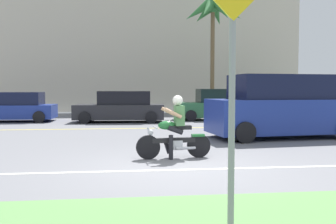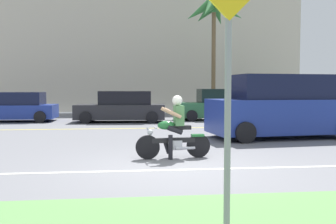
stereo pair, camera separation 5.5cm
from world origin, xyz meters
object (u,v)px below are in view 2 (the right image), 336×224
at_px(parked_car_1, 122,107).
at_px(parked_car_2, 218,105).
at_px(street_sign, 228,78).
at_px(suv_nearby, 283,107).
at_px(motorcyclist, 174,132).
at_px(parked_car_0, 15,108).
at_px(palm_tree_0, 214,14).
at_px(parked_car_3, 310,103).

distance_m(parked_car_1, parked_car_2, 5.03).
bearing_deg(parked_car_1, street_sign, -85.77).
height_order(suv_nearby, street_sign, street_sign).
bearing_deg(parked_car_2, suv_nearby, -86.83).
relative_size(motorcyclist, parked_car_0, 0.44).
distance_m(suv_nearby, palm_tree_0, 11.94).
xyz_separation_m(parked_car_0, palm_tree_0, (10.75, 3.35, 5.43)).
height_order(motorcyclist, parked_car_1, parked_car_1).
height_order(palm_tree_0, street_sign, palm_tree_0).
height_order(parked_car_0, parked_car_2, parked_car_2).
xyz_separation_m(parked_car_0, street_sign, (6.38, -16.18, 1.03)).
relative_size(parked_car_1, street_sign, 1.54).
bearing_deg(palm_tree_0, parked_car_3, -24.19).
relative_size(suv_nearby, palm_tree_0, 0.70).
height_order(parked_car_2, street_sign, street_sign).
bearing_deg(suv_nearby, street_sign, -115.90).
height_order(parked_car_1, palm_tree_0, palm_tree_0).
bearing_deg(palm_tree_0, parked_car_0, -162.71).
relative_size(suv_nearby, street_sign, 1.78).
bearing_deg(parked_car_3, motorcyclist, -128.03).
relative_size(parked_car_1, parked_car_2, 1.08).
bearing_deg(palm_tree_0, motorcyclist, -106.49).
height_order(parked_car_3, palm_tree_0, palm_tree_0).
bearing_deg(motorcyclist, parked_car_1, 97.54).
bearing_deg(parked_car_2, parked_car_0, 179.35).
xyz_separation_m(parked_car_1, parked_car_3, (10.60, 1.91, 0.08)).
height_order(motorcyclist, parked_car_2, parked_car_2).
distance_m(parked_car_0, parked_car_2, 10.21).
distance_m(parked_car_2, parked_car_3, 5.75).
relative_size(parked_car_0, palm_tree_0, 0.56).
height_order(parked_car_2, parked_car_3, parked_car_3).
xyz_separation_m(motorcyclist, parked_car_1, (-1.32, 9.96, 0.08)).
distance_m(motorcyclist, parked_car_1, 10.04).
bearing_deg(parked_car_0, motorcyclist, -58.76).
xyz_separation_m(parked_car_2, parked_car_3, (5.63, 1.17, 0.04)).
distance_m(palm_tree_0, street_sign, 20.49).
distance_m(parked_car_1, parked_car_3, 10.77).
height_order(suv_nearby, parked_car_3, suv_nearby).
height_order(suv_nearby, parked_car_2, suv_nearby).
bearing_deg(parked_car_0, street_sign, -68.49).
relative_size(parked_car_0, parked_car_1, 0.92).
xyz_separation_m(motorcyclist, palm_tree_0, (4.19, 14.16, 5.49)).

